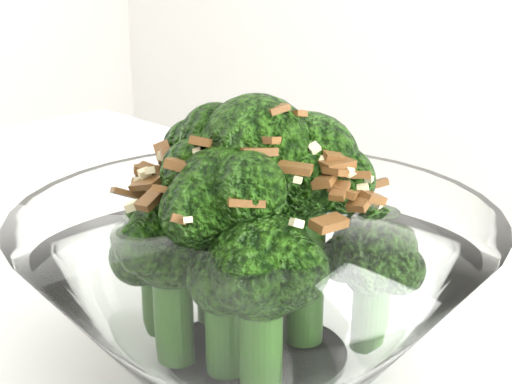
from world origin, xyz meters
The scene contains 1 object.
broccoli_dish centered at (-0.11, 0.01, 0.81)m, with size 0.25×0.25×0.15m.
Camera 1 is at (0.09, -0.30, 0.98)m, focal length 55.00 mm.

